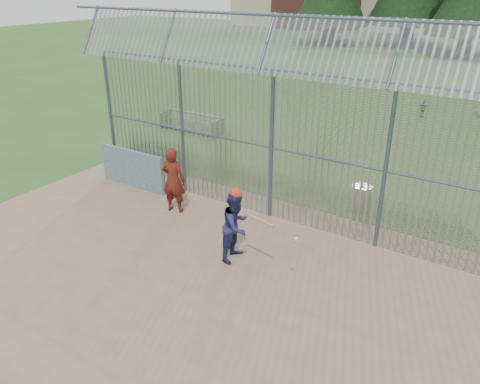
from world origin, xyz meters
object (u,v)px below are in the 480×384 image
Objects in this scene: batter at (236,226)px; trash_can at (361,198)px; onlooker at (173,180)px; dugout_wall at (132,169)px; bleacher at (191,122)px.

trash_can is (1.57, 4.02, -0.48)m from batter.
trash_can is (4.38, 2.91, -0.57)m from onlooker.
batter is 4.34m from trash_can.
batter is at bearing -18.81° from dugout_wall.
dugout_wall is 1.49× the size of batter.
bleacher is at bearing 158.90° from trash_can.
batter reaches higher than dugout_wall.
onlooker is (-2.80, 1.10, 0.09)m from batter.
onlooker is 2.27× the size of trash_can.
dugout_wall is at bearing -30.16° from onlooker.
onlooker is at bearing -15.30° from dugout_wall.
onlooker reaches higher than bleacher.
batter is 3.02m from onlooker.
batter reaches higher than trash_can.
dugout_wall is 6.12m from bleacher.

